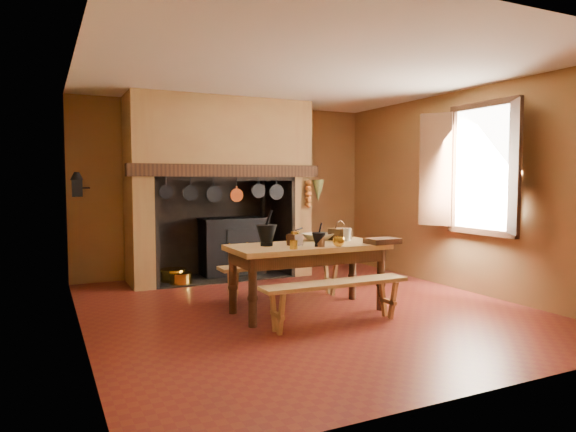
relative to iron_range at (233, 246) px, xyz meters
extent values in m
plane|color=maroon|center=(0.04, -2.45, -0.48)|extent=(5.50, 5.50, 0.00)
plane|color=silver|center=(0.04, -2.45, 2.32)|extent=(5.50, 5.50, 0.00)
cube|color=olive|center=(0.04, 0.30, 0.92)|extent=(5.00, 0.02, 2.80)
cube|color=olive|center=(-2.46, -2.45, 0.92)|extent=(0.02, 5.50, 2.80)
cube|color=olive|center=(2.54, -2.45, 0.92)|extent=(0.02, 5.50, 2.80)
cube|color=olive|center=(0.04, -5.20, 0.92)|extent=(5.00, 0.02, 2.80)
cube|color=olive|center=(-1.51, -0.15, 0.92)|extent=(0.30, 0.90, 2.80)
cube|color=olive|center=(0.99, -0.15, 0.92)|extent=(0.30, 0.90, 2.80)
cube|color=olive|center=(-0.26, -0.15, 1.72)|extent=(2.20, 0.90, 1.20)
cube|color=black|center=(-0.26, -0.55, 1.21)|extent=(2.95, 0.22, 0.18)
cube|color=black|center=(-0.26, 0.27, 0.32)|extent=(2.20, 0.06, 1.60)
cube|color=black|center=(-0.26, -0.15, -0.47)|extent=(2.20, 0.90, 0.02)
cube|color=black|center=(-0.01, 0.00, -0.03)|extent=(1.00, 0.50, 0.90)
cube|color=black|center=(-0.01, -0.02, 0.44)|extent=(1.04, 0.54, 0.04)
cube|color=black|center=(-0.01, -0.26, 0.07)|extent=(0.35, 0.02, 0.45)
cylinder|color=black|center=(0.54, 0.00, 0.77)|extent=(0.10, 0.10, 0.70)
cylinder|color=gold|center=(-0.16, -0.28, 0.07)|extent=(0.03, 0.03, 0.03)
cylinder|color=gold|center=(0.14, -0.28, 0.07)|extent=(0.03, 0.03, 0.03)
cylinder|color=gold|center=(-1.01, -0.15, -0.38)|extent=(0.40, 0.40, 0.20)
cylinder|color=gold|center=(-0.96, -0.40, -0.39)|extent=(0.34, 0.34, 0.18)
cube|color=black|center=(-1.21, -0.05, -0.40)|extent=(0.18, 0.18, 0.16)
cone|color=#51592A|center=(1.22, -0.66, 0.90)|extent=(0.20, 0.20, 0.35)
cube|color=white|center=(2.52, -2.85, 1.22)|extent=(0.02, 1.00, 1.60)
cube|color=#321C10|center=(2.49, -2.85, 2.06)|extent=(0.08, 1.16, 0.08)
cube|color=#321C10|center=(2.49, -2.85, 0.38)|extent=(0.08, 1.16, 0.08)
cube|color=#321C10|center=(2.29, -3.53, 1.22)|extent=(0.29, 0.39, 1.60)
cube|color=#321C10|center=(2.29, -2.17, 1.22)|extent=(0.29, 0.39, 1.60)
cube|color=black|center=(-2.38, -0.90, 0.97)|extent=(0.12, 0.12, 0.22)
cone|color=black|center=(-2.38, -0.90, 1.12)|extent=(0.16, 0.16, 0.10)
cylinder|color=black|center=(-2.29, -0.90, 0.97)|extent=(0.12, 0.02, 0.02)
cube|color=#AE8650|center=(0.01, -2.60, 0.29)|extent=(1.85, 0.82, 0.06)
cube|color=#321C10|center=(0.01, -2.60, 0.18)|extent=(1.72, 0.70, 0.14)
cylinder|color=#321C10|center=(-0.82, -2.91, -0.11)|extent=(0.09, 0.09, 0.74)
cylinder|color=#321C10|center=(0.83, -2.91, -0.11)|extent=(0.09, 0.09, 0.74)
cylinder|color=#321C10|center=(-0.82, -2.29, -0.11)|extent=(0.09, 0.09, 0.74)
cylinder|color=#321C10|center=(0.83, -2.29, -0.11)|extent=(0.09, 0.09, 0.74)
cube|color=#AE8650|center=(0.01, -3.23, -0.03)|extent=(1.68, 0.29, 0.04)
cube|color=#AE8650|center=(0.01, -1.94, -0.02)|extent=(1.71, 0.30, 0.04)
cylinder|color=black|center=(-0.49, -2.53, 0.34)|extent=(0.14, 0.14, 0.04)
cone|color=black|center=(-0.49, -2.53, 0.46)|extent=(0.24, 0.24, 0.20)
cylinder|color=black|center=(-0.46, -2.53, 0.63)|extent=(0.10, 0.04, 0.20)
cylinder|color=black|center=(0.02, -2.84, 0.33)|extent=(0.09, 0.09, 0.03)
cone|color=black|center=(0.02, -2.84, 0.41)|extent=(0.16, 0.16, 0.13)
cylinder|color=black|center=(0.04, -2.84, 0.52)|extent=(0.06, 0.04, 0.13)
cube|color=#321C10|center=(-0.18, -2.63, 0.38)|extent=(0.17, 0.17, 0.13)
cylinder|color=gold|center=(-0.18, -2.63, 0.46)|extent=(0.10, 0.10, 0.03)
cylinder|color=black|center=(-0.13, -2.63, 0.50)|extent=(0.11, 0.05, 0.04)
cylinder|color=gold|center=(-0.34, -2.91, 0.36)|extent=(0.11, 0.11, 0.10)
cylinder|color=gold|center=(-0.12, -2.37, 0.36)|extent=(0.11, 0.11, 0.10)
imported|color=tan|center=(0.29, -2.31, 0.36)|extent=(0.38, 0.38, 0.09)
cylinder|color=brown|center=(0.03, -2.85, 0.38)|extent=(0.14, 0.14, 0.13)
cylinder|color=beige|center=(0.60, -2.51, 0.39)|extent=(0.11, 0.11, 0.16)
cube|color=#513218|center=(0.58, -2.37, 0.39)|extent=(0.31, 0.27, 0.14)
torus|color=#513218|center=(0.58, -2.37, 0.46)|extent=(0.20, 0.10, 0.21)
cube|color=#321C10|center=(0.83, -2.93, 0.35)|extent=(0.38, 0.27, 0.06)
imported|color=gold|center=(0.22, -2.93, 0.37)|extent=(0.18, 0.18, 0.11)
camera|label=1|loc=(-2.79, -7.86, 1.06)|focal=32.00mm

